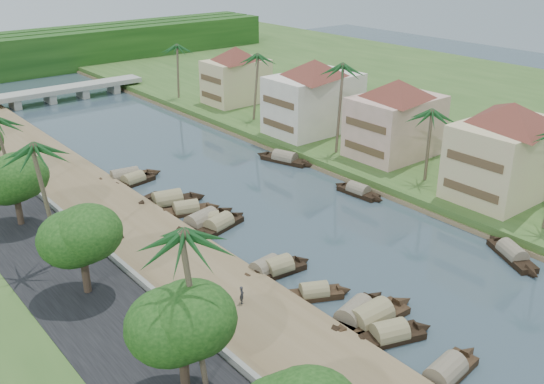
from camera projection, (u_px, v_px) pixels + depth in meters
ground at (367, 250)px, 56.70m from camera, size 220.00×220.00×0.00m
left_bank at (113, 221)px, 61.50m from camera, size 10.00×180.00×0.80m
right_bank at (353, 148)px, 81.77m from camera, size 16.00×180.00×1.20m
road at (28, 243)px, 56.45m from camera, size 8.00×180.00×1.40m
retaining_wall at (72, 224)px, 58.69m from camera, size 0.40×180.00×1.10m
far_right_fill at (504, 104)px, 103.29m from camera, size 60.00×220.00×1.15m
treeline at (12, 55)px, 126.43m from camera, size 120.00×14.00×8.00m
bridge at (66, 90)px, 107.36m from camera, size 28.00×4.00×2.40m
building_near at (507, 149)px, 63.81m from camera, size 14.85×14.85×10.20m
building_mid at (396, 117)px, 75.90m from camera, size 14.11×14.11×9.70m
building_far at (314, 95)px, 85.20m from camera, size 15.59×15.59×10.20m
building_distant at (236, 74)px, 100.24m from camera, size 12.62×12.62×9.20m
sampan_0 at (445, 374)px, 40.06m from camera, size 8.38×2.55×2.18m
sampan_1 at (389, 335)px, 43.96m from camera, size 7.50×4.02×2.20m
sampan_2 at (370, 318)px, 45.86m from camera, size 9.58×2.36×2.47m
sampan_3 at (355, 315)px, 46.21m from camera, size 8.99×3.74×2.35m
sampan_4 at (314, 293)px, 49.10m from camera, size 6.48×4.22×1.91m
sampan_5 at (278, 269)px, 52.70m from camera, size 7.04×2.50×2.21m
sampan_6 at (266, 269)px, 52.56m from camera, size 7.25×2.42×2.14m
sampan_7 at (219, 225)px, 60.54m from camera, size 8.17×3.55×2.14m
sampan_8 at (208, 221)px, 61.41m from camera, size 6.50×4.39×2.05m
sampan_9 at (202, 222)px, 61.23m from camera, size 9.63×3.67×2.37m
sampan_10 at (186, 210)px, 63.88m from camera, size 7.67×4.00×2.10m
sampan_11 at (168, 202)px, 65.91m from camera, size 9.09×4.02×2.51m
sampan_12 at (125, 177)px, 72.52m from camera, size 9.47×3.19×2.21m
sampan_13 at (134, 181)px, 71.47m from camera, size 7.42×2.62×2.02m
sampan_14 at (512, 254)px, 55.04m from camera, size 5.21×8.05×2.03m
sampan_15 at (358, 191)px, 68.55m from camera, size 2.02×7.21×1.95m
sampan_16 at (285, 159)px, 78.42m from camera, size 4.38×8.95×2.17m
canoe_1 at (272, 276)px, 52.18m from camera, size 4.55×0.94×0.73m
canoe_2 at (142, 200)px, 66.97m from camera, size 6.18×2.44×0.90m
palm_1 at (432, 113)px, 66.56m from camera, size 3.20×3.20×9.65m
palm_2 at (340, 68)px, 74.31m from camera, size 3.20×3.20×12.77m
palm_3 at (254, 57)px, 88.82m from camera, size 3.20×3.20×11.19m
palm_4 at (195, 234)px, 33.34m from camera, size 3.20×3.20×12.42m
palm_5 at (41, 148)px, 47.74m from camera, size 3.20×3.20×12.13m
palm_6 at (2, 120)px, 62.27m from camera, size 3.20×3.20×9.99m
palm_7 at (176, 47)px, 101.41m from camera, size 3.20×3.20×10.42m
tree_1 at (181, 323)px, 35.25m from camera, size 5.43×5.43×7.28m
tree_2 at (80, 236)px, 45.65m from camera, size 5.29×5.29×7.08m
tree_3 at (13, 179)px, 56.84m from camera, size 5.47×5.47×6.98m
tree_6 at (339, 88)px, 88.03m from camera, size 4.59×4.59×7.39m
person_near at (242, 295)px, 46.83m from camera, size 0.59×0.64×1.47m
person_far at (119, 230)px, 56.65m from camera, size 1.04×0.92×1.79m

